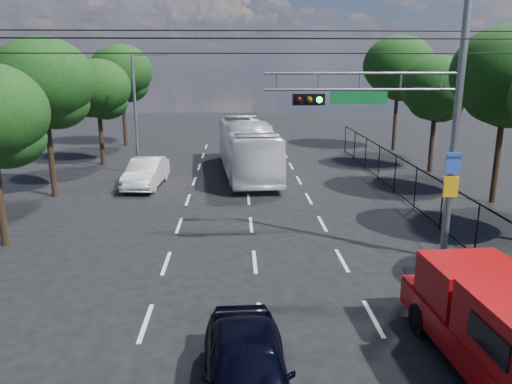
{
  "coord_description": "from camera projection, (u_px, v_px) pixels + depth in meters",
  "views": [
    {
      "loc": [
        -0.6,
        -7.82,
        6.59
      ],
      "look_at": [
        -0.01,
        6.69,
        2.8
      ],
      "focal_mm": 35.0,
      "sensor_mm": 36.0,
      "label": 1
    }
  ],
  "objects": [
    {
      "name": "lane_markings",
      "position": [
        250.0,
        211.0,
        22.78
      ],
      "size": [
        6.12,
        38.0,
        0.01
      ],
      "color": "beige",
      "rests_on": "ground"
    },
    {
      "name": "signal_mast",
      "position": [
        420.0,
        106.0,
        15.85
      ],
      "size": [
        6.43,
        0.39,
        9.5
      ],
      "color": "slate",
      "rests_on": "ground"
    },
    {
      "name": "streetlight_left",
      "position": [
        138.0,
        109.0,
        29.27
      ],
      "size": [
        2.09,
        0.22,
        7.08
      ],
      "color": "slate",
      "rests_on": "ground"
    },
    {
      "name": "utility_wires",
      "position": [
        254.0,
        41.0,
        15.96
      ],
      "size": [
        22.0,
        5.04,
        0.74
      ],
      "color": "black",
      "rests_on": "ground"
    },
    {
      "name": "fence_right",
      "position": [
        431.0,
        198.0,
        21.05
      ],
      "size": [
        0.06,
        34.03,
        2.0
      ],
      "color": "black",
      "rests_on": "ground"
    },
    {
      "name": "tree_right_c",
      "position": [
        507.0,
        81.0,
        22.78
      ],
      "size": [
        5.1,
        5.1,
        8.29
      ],
      "color": "black",
      "rests_on": "ground"
    },
    {
      "name": "tree_right_d",
      "position": [
        437.0,
        92.0,
        29.76
      ],
      "size": [
        4.32,
        4.32,
        7.02
      ],
      "color": "black",
      "rests_on": "ground"
    },
    {
      "name": "tree_right_e",
      "position": [
        399.0,
        71.0,
        37.23
      ],
      "size": [
        5.28,
        5.28,
        8.58
      ],
      "color": "black",
      "rests_on": "ground"
    },
    {
      "name": "tree_left_c",
      "position": [
        44.0,
        88.0,
        23.96
      ],
      "size": [
        4.8,
        4.8,
        7.8
      ],
      "color": "black",
      "rests_on": "ground"
    },
    {
      "name": "tree_left_d",
      "position": [
        98.0,
        92.0,
        31.88
      ],
      "size": [
        4.2,
        4.2,
        6.83
      ],
      "color": "black",
      "rests_on": "ground"
    },
    {
      "name": "tree_left_e",
      "position": [
        122.0,
        76.0,
        39.4
      ],
      "size": [
        4.92,
        4.92,
        7.99
      ],
      "color": "black",
      "rests_on": "ground"
    },
    {
      "name": "red_pickup",
      "position": [
        504.0,
        327.0,
        10.49
      ],
      "size": [
        2.46,
        6.03,
        2.2
      ],
      "color": "black",
      "rests_on": "ground"
    },
    {
      "name": "navy_hatchback",
      "position": [
        247.0,
        370.0,
        9.77
      ],
      "size": [
        1.95,
        4.42,
        1.48
      ],
      "primitive_type": "imported",
      "rotation": [
        0.0,
        0.0,
        0.05
      ],
      "color": "black",
      "rests_on": "ground"
    },
    {
      "name": "white_bus",
      "position": [
        247.0,
        148.0,
        30.06
      ],
      "size": [
        3.66,
        11.58,
        3.17
      ],
      "primitive_type": "imported",
      "rotation": [
        0.0,
        0.0,
        0.09
      ],
      "color": "silver",
      "rests_on": "ground"
    },
    {
      "name": "white_van",
      "position": [
        146.0,
        173.0,
        27.1
      ],
      "size": [
        1.99,
        4.75,
        1.53
      ],
      "primitive_type": "imported",
      "rotation": [
        0.0,
        0.0,
        -0.08
      ],
      "color": "silver",
      "rests_on": "ground"
    }
  ]
}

